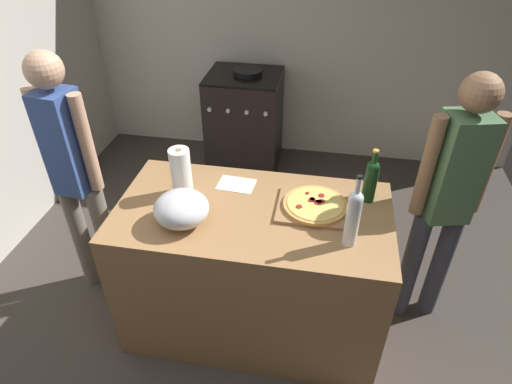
# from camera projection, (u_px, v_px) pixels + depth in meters

# --- Properties ---
(ground_plane) EXTENTS (4.38, 3.56, 0.02)m
(ground_plane) POSITION_uv_depth(u_px,v_px,m) (262.00, 242.00, 3.46)
(ground_plane) COLOR #3F3833
(kitchen_wall_rear) EXTENTS (4.38, 0.10, 2.60)m
(kitchen_wall_rear) POSITION_uv_depth(u_px,v_px,m) (291.00, 21.00, 3.91)
(kitchen_wall_rear) COLOR beige
(kitchen_wall_rear) RESTS_ON ground_plane
(counter) EXTENTS (1.49, 0.79, 0.90)m
(counter) POSITION_uv_depth(u_px,v_px,m) (253.00, 269.00, 2.59)
(counter) COLOR #9E7247
(counter) RESTS_ON ground_plane
(cutting_board) EXTENTS (0.40, 0.32, 0.02)m
(cutting_board) POSITION_uv_depth(u_px,v_px,m) (315.00, 208.00, 2.32)
(cutting_board) COLOR #9E7247
(cutting_board) RESTS_ON counter
(pizza) EXTENTS (0.34, 0.34, 0.03)m
(pizza) POSITION_uv_depth(u_px,v_px,m) (315.00, 204.00, 2.31)
(pizza) COLOR tan
(pizza) RESTS_ON cutting_board
(mixing_bowl) EXTENTS (0.28, 0.28, 0.17)m
(mixing_bowl) POSITION_uv_depth(u_px,v_px,m) (181.00, 209.00, 2.19)
(mixing_bowl) COLOR #B2B2B7
(mixing_bowl) RESTS_ON counter
(paper_towel_roll) EXTENTS (0.11, 0.11, 0.28)m
(paper_towel_roll) POSITION_uv_depth(u_px,v_px,m) (181.00, 172.00, 2.37)
(paper_towel_roll) COLOR white
(paper_towel_roll) RESTS_ON counter
(wine_bottle_clear) EXTENTS (0.07, 0.07, 0.39)m
(wine_bottle_clear) POSITION_uv_depth(u_px,v_px,m) (353.00, 216.00, 2.02)
(wine_bottle_clear) COLOR silver
(wine_bottle_clear) RESTS_ON counter
(wine_bottle_amber) EXTENTS (0.07, 0.07, 0.32)m
(wine_bottle_amber) POSITION_uv_depth(u_px,v_px,m) (371.00, 179.00, 2.32)
(wine_bottle_amber) COLOR #143819
(wine_bottle_amber) RESTS_ON counter
(recipe_sheet) EXTENTS (0.22, 0.16, 0.00)m
(recipe_sheet) POSITION_uv_depth(u_px,v_px,m) (236.00, 184.00, 2.52)
(recipe_sheet) COLOR white
(recipe_sheet) RESTS_ON counter
(stove) EXTENTS (0.66, 0.61, 0.96)m
(stove) POSITION_uv_depth(u_px,v_px,m) (245.00, 121.00, 4.13)
(stove) COLOR black
(stove) RESTS_ON ground_plane
(person_in_stripes) EXTENTS (0.36, 0.22, 1.66)m
(person_in_stripes) POSITION_uv_depth(u_px,v_px,m) (74.00, 171.00, 2.55)
(person_in_stripes) COLOR slate
(person_in_stripes) RESTS_ON ground_plane
(person_in_red) EXTENTS (0.38, 0.25, 1.63)m
(person_in_red) POSITION_uv_depth(u_px,v_px,m) (448.00, 195.00, 2.35)
(person_in_red) COLOR #383D4C
(person_in_red) RESTS_ON ground_plane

